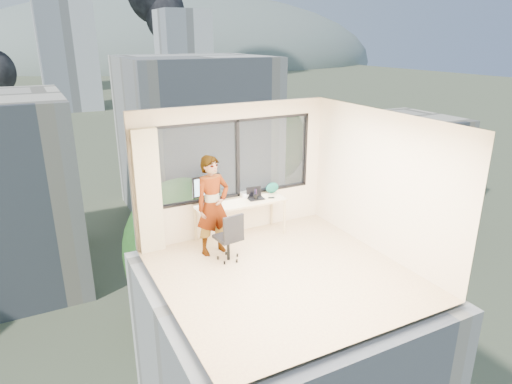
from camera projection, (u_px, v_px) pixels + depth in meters
floor at (283, 274)px, 7.55m from camera, size 4.00×4.00×0.01m
ceiling at (286, 120)px, 6.69m from camera, size 4.00×4.00×0.01m
wall_front at (368, 252)px, 5.44m from camera, size 4.00×0.01×2.60m
wall_left at (162, 224)px, 6.26m from camera, size 0.01×4.00×2.60m
wall_right at (381, 184)px, 7.98m from camera, size 0.01×4.00×2.60m
window_wall at (235, 159)px, 8.75m from camera, size 3.30×0.16×1.55m
curtain at (148, 192)px, 8.01m from camera, size 0.45×0.14×2.30m
desk at (241, 219)px, 8.82m from camera, size 1.80×0.60×0.75m
chair at (228, 236)px, 7.87m from camera, size 0.54×0.54×0.93m
person at (213, 206)px, 8.01m from camera, size 0.74×0.55×1.84m
monitor at (206, 190)px, 8.45m from camera, size 0.60×0.21×0.58m
game_console at (248, 194)px, 9.00m from camera, size 0.34×0.30×0.07m
laptop at (256, 194)px, 8.80m from camera, size 0.34×0.36×0.20m
cellphone at (271, 198)px, 8.88m from camera, size 0.13×0.10×0.01m
pen_cup at (256, 197)px, 8.79m from camera, size 0.10×0.10×0.11m
handbag at (272, 188)px, 9.15m from camera, size 0.30×0.19×0.22m
exterior_ground at (41, 111)px, 112.96m from camera, size 400.00×400.00×0.04m
near_bldg_b at (196, 136)px, 46.62m from camera, size 14.00×13.00×16.00m
near_bldg_c at (392, 165)px, 46.98m from camera, size 12.00×10.00×10.00m
far_tower_b at (67, 49)px, 111.49m from camera, size 13.00×13.00×30.00m
far_tower_c at (184, 52)px, 144.92m from camera, size 15.00×15.00×26.00m
hill_b at (178, 63)px, 324.15m from camera, size 300.00×220.00×96.00m
tree_b at (188, 265)px, 27.52m from camera, size 7.60×7.60×9.00m
tree_c at (271, 149)px, 53.61m from camera, size 8.40×8.40×10.00m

